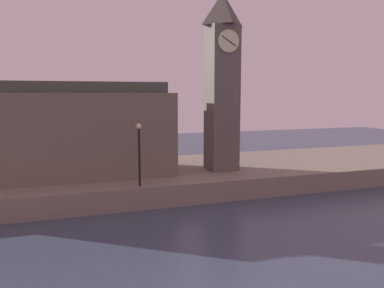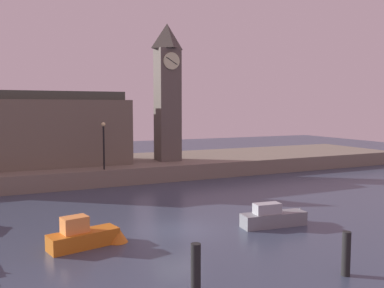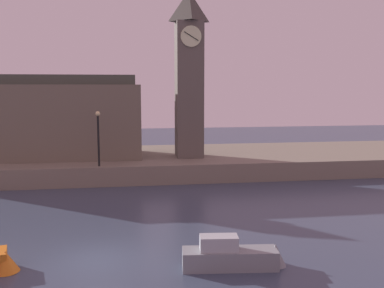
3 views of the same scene
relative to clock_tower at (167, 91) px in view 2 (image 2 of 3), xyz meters
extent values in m
plane|color=#384256|center=(-6.63, -18.14, -8.62)|extent=(120.00, 120.00, 0.00)
cube|color=slate|center=(-6.63, 1.86, -7.87)|extent=(70.00, 12.00, 1.50)
cube|color=#5B544C|center=(0.00, 0.01, -1.48)|extent=(2.21, 2.21, 11.28)
cylinder|color=beige|center=(0.00, -1.16, 2.87)|extent=(1.68, 0.12, 1.68)
cube|color=black|center=(0.00, -1.23, 2.87)|extent=(1.19, 0.04, 0.74)
pyramid|color=#403A35|center=(0.00, 0.01, 5.42)|extent=(2.43, 2.43, 2.52)
cube|color=#6B6051|center=(-12.31, 1.35, -4.06)|extent=(16.44, 5.57, 6.13)
cube|color=#42473D|center=(-12.31, 1.35, -0.59)|extent=(15.61, 3.34, 0.80)
cylinder|color=black|center=(-7.38, -3.48, -5.22)|extent=(0.16, 0.16, 3.80)
sphere|color=#F2E099|center=(-7.38, -3.48, -3.15)|extent=(0.36, 0.36, 0.36)
cylinder|color=black|center=(-9.13, -25.91, -7.65)|extent=(0.38, 0.38, 1.95)
cylinder|color=black|center=(-2.73, -26.96, -7.69)|extent=(0.36, 0.36, 1.87)
cube|color=gray|center=(-1.16, -19.80, -8.22)|extent=(4.01, 1.48, 0.80)
cube|color=#A8ADB2|center=(-1.63, -19.80, -7.52)|extent=(1.63, 0.91, 0.61)
cone|color=gray|center=(0.80, -19.80, -8.18)|extent=(1.07, 1.07, 0.98)
cube|color=orange|center=(-11.96, -18.80, -8.22)|extent=(3.63, 1.93, 0.80)
cube|color=#FF9947|center=(-12.38, -18.80, -7.43)|extent=(1.39, 1.09, 0.79)
cone|color=orange|center=(-10.23, -18.80, -8.18)|extent=(1.28, 1.28, 0.86)
camera|label=1|loc=(-12.34, -28.29, -1.02)|focal=36.17mm
camera|label=2|loc=(-15.53, -39.35, -1.63)|focal=38.70mm
camera|label=3|loc=(-5.28, -36.64, -1.16)|focal=40.84mm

